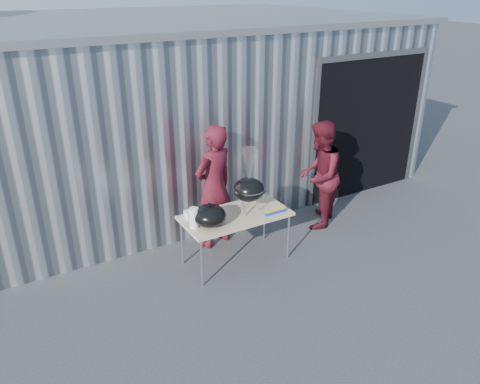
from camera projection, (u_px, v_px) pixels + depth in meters
ground at (265, 288)px, 6.17m from camera, size 80.00×80.00×0.00m
building at (182, 96)px, 9.56m from camera, size 8.20×6.20×3.10m
folding_table at (236, 217)px, 6.49m from camera, size 1.50×0.75×0.75m
kettle_grill at (249, 184)px, 6.38m from camera, size 0.44×0.44×0.94m
grill_lid at (210, 216)px, 6.13m from camera, size 0.44×0.44×0.32m
paper_towels at (194, 218)px, 6.08m from camera, size 0.12×0.12×0.28m
white_tub at (193, 214)px, 6.37m from camera, size 0.20×0.15×0.10m
foil_box at (275, 211)px, 6.49m from camera, size 0.32×0.05×0.06m
person_cook at (214, 187)px, 6.86m from camera, size 0.79×0.63×1.88m
person_bystander at (319, 175)px, 7.44m from camera, size 1.08×1.06×1.76m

